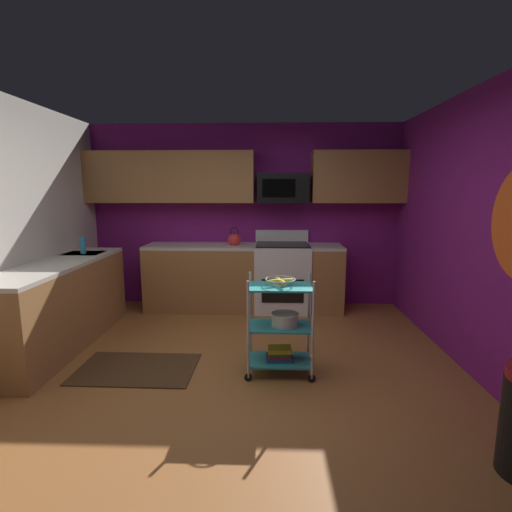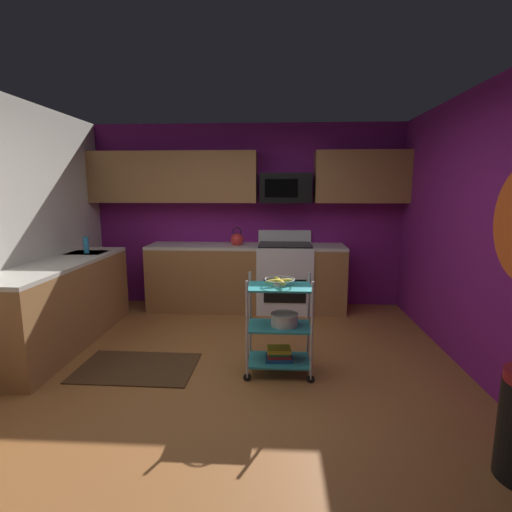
{
  "view_description": "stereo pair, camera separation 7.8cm",
  "coord_description": "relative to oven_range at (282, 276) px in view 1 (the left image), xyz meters",
  "views": [
    {
      "loc": [
        0.35,
        -3.2,
        1.68
      ],
      "look_at": [
        0.23,
        0.45,
        1.05
      ],
      "focal_mm": 27.06,
      "sensor_mm": 36.0,
      "label": 1
    },
    {
      "loc": [
        0.43,
        -3.2,
        1.68
      ],
      "look_at": [
        0.23,
        0.45,
        1.05
      ],
      "focal_mm": 27.06,
      "sensor_mm": 36.0,
      "label": 2
    }
  ],
  "objects": [
    {
      "name": "floor",
      "position": [
        -0.54,
        -2.1,
        -0.5
      ],
      "size": [
        4.4,
        4.8,
        0.04
      ],
      "primitive_type": "cube",
      "color": "#995B2D",
      "rests_on": "ground"
    },
    {
      "name": "floor_rug",
      "position": [
        -1.43,
        -1.93,
        -0.47
      ],
      "size": [
        1.11,
        0.71,
        0.01
      ],
      "primitive_type": "cube",
      "rotation": [
        0.0,
        0.0,
        -0.01
      ],
      "color": "#472D19",
      "rests_on": "ground"
    },
    {
      "name": "kettle",
      "position": [
        -0.67,
        -0.0,
        0.52
      ],
      "size": [
        0.21,
        0.18,
        0.26
      ],
      "color": "red",
      "rests_on": "counter_run"
    },
    {
      "name": "microwave",
      "position": [
        -0.0,
        0.1,
        1.22
      ],
      "size": [
        0.7,
        0.39,
        0.4
      ],
      "color": "black"
    },
    {
      "name": "counter_run",
      "position": [
        -1.39,
        -0.61,
        -0.01
      ],
      "size": [
        3.57,
        2.76,
        0.92
      ],
      "color": "#9E6B3D",
      "rests_on": "ground"
    },
    {
      "name": "fruit_bowl",
      "position": [
        -0.08,
        -1.94,
        0.4
      ],
      "size": [
        0.27,
        0.27,
        0.07
      ],
      "color": "silver",
      "rests_on": "rolling_cart"
    },
    {
      "name": "wall_right",
      "position": [
        1.69,
        -2.1,
        0.82
      ],
      "size": [
        0.06,
        4.8,
        2.6
      ],
      "primitive_type": "cube",
      "color": "#751970",
      "rests_on": "ground"
    },
    {
      "name": "upper_cabinets",
      "position": [
        -0.66,
        0.13,
        1.37
      ],
      "size": [
        4.4,
        0.33,
        0.7
      ],
      "color": "#9E6B3D"
    },
    {
      "name": "wall_back",
      "position": [
        -0.54,
        0.33,
        0.82
      ],
      "size": [
        4.52,
        0.06,
        2.6
      ],
      "primitive_type": "cube",
      "color": "#751970",
      "rests_on": "ground"
    },
    {
      "name": "dish_soap_bottle",
      "position": [
        -2.41,
        -0.81,
        0.54
      ],
      "size": [
        0.06,
        0.06,
        0.2
      ],
      "primitive_type": "cylinder",
      "color": "#2D8CBF",
      "rests_on": "counter_run"
    },
    {
      "name": "book_stack",
      "position": [
        -0.08,
        -1.94,
        -0.29
      ],
      "size": [
        0.25,
        0.19,
        0.12
      ],
      "color": "#1E4C8C",
      "rests_on": "rolling_cart"
    },
    {
      "name": "mixing_bowl_large",
      "position": [
        -0.04,
        -1.94,
        0.04
      ],
      "size": [
        0.25,
        0.25,
        0.11
      ],
      "color": "silver",
      "rests_on": "rolling_cart"
    },
    {
      "name": "oven_range",
      "position": [
        0.0,
        0.0,
        0.0
      ],
      "size": [
        0.76,
        0.65,
        1.1
      ],
      "color": "white",
      "rests_on": "ground"
    },
    {
      "name": "rolling_cart",
      "position": [
        -0.08,
        -1.94,
        -0.03
      ],
      "size": [
        0.63,
        0.39,
        0.91
      ],
      "color": "silver",
      "rests_on": "ground"
    }
  ]
}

